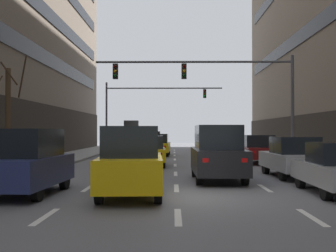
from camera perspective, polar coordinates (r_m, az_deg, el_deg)
The scene contains 36 objects.
ground_plane at distance 12.99m, azimuth 1.18°, elevation -9.33°, with size 120.00×120.00×0.00m, color slate.
lane_stripe_l1_s3 at distance 10.45m, azimuth -15.86°, elevation -11.40°, with size 0.16×2.00×0.01m, color silver.
lane_stripe_l1_s4 at distance 15.25m, azimuth -10.44°, elevation -8.02°, with size 0.16×2.00×0.01m, color silver.
lane_stripe_l1_s5 at distance 20.15m, azimuth -7.68°, elevation -6.23°, with size 0.16×2.00×0.01m, color silver.
lane_stripe_l1_s6 at distance 25.09m, azimuth -6.01°, elevation -5.14°, with size 0.16×2.00×0.01m, color silver.
lane_stripe_l1_s7 at distance 30.05m, azimuth -4.89°, elevation -4.41°, with size 0.16×2.00×0.01m, color silver.
lane_stripe_l1_s8 at distance 35.02m, azimuth -4.09°, elevation -3.89°, with size 0.16×2.00×0.01m, color silver.
lane_stripe_l1_s9 at distance 39.99m, azimuth -3.49°, elevation -3.49°, with size 0.16×2.00×0.01m, color silver.
lane_stripe_l1_s10 at distance 44.98m, azimuth -3.03°, elevation -3.18°, with size 0.16×2.00×0.01m, color silver.
lane_stripe_l2_s3 at distance 10.03m, azimuth 1.33°, elevation -11.88°, with size 0.16×2.00×0.01m, color silver.
lane_stripe_l2_s4 at distance 14.97m, azimuth 1.11°, elevation -8.17°, with size 0.16×2.00×0.01m, color silver.
lane_stripe_l2_s5 at distance 19.94m, azimuth 1.01°, elevation -6.30°, with size 0.16×2.00×0.01m, color silver.
lane_stripe_l2_s6 at distance 24.92m, azimuth 0.95°, elevation -5.18°, with size 0.16×2.00×0.01m, color silver.
lane_stripe_l2_s7 at distance 29.90m, azimuth 0.90°, elevation -4.43°, with size 0.16×2.00×0.01m, color silver.
lane_stripe_l2_s8 at distance 34.89m, azimuth 0.88°, elevation -3.90°, with size 0.16×2.00×0.01m, color silver.
lane_stripe_l2_s9 at distance 39.89m, azimuth 0.85°, elevation -3.50°, with size 0.16×2.00×0.01m, color silver.
lane_stripe_l2_s10 at distance 44.88m, azimuth 0.84°, elevation -3.19°, with size 0.16×2.00×0.01m, color silver.
lane_stripe_l3_s3 at distance 10.51m, azimuth 18.40°, elevation -11.33°, with size 0.16×2.00×0.01m, color silver.
lane_stripe_l3_s4 at distance 15.29m, azimuth 12.64°, elevation -7.99°, with size 0.16×2.00×0.01m, color silver.
lane_stripe_l3_s5 at distance 20.18m, azimuth 9.68°, elevation -6.22°, with size 0.16×2.00×0.01m, color silver.
lane_stripe_l3_s6 at distance 25.11m, azimuth 7.89°, elevation -5.14°, with size 0.16×2.00×0.01m, color silver.
lane_stripe_l3_s7 at distance 30.07m, azimuth 6.70°, elevation -4.41°, with size 0.16×2.00×0.01m, color silver.
lane_stripe_l3_s8 at distance 35.03m, azimuth 5.84°, elevation -3.88°, with size 0.16×2.00×0.01m, color silver.
lane_stripe_l3_s9 at distance 40.01m, azimuth 5.20°, elevation -3.49°, with size 0.16×2.00×0.01m, color silver.
lane_stripe_l3_s10 at distance 44.99m, azimuth 4.70°, elevation -3.18°, with size 0.16×2.00×0.01m, color silver.
car_driving_0 at distance 33.54m, azimuth -6.83°, elevation -2.65°, with size 1.90×4.39×1.63m.
car_driving_1 at distance 17.07m, azimuth 6.56°, elevation -3.59°, with size 1.93×4.53×2.18m.
taxi_driving_2 at distance 24.30m, azimuth -2.62°, elevation -3.32°, with size 2.07×4.60×1.88m.
taxi_driving_3 at distance 12.99m, azimuth -4.87°, elevation -4.69°, with size 2.00×4.40×2.27m.
car_driving_4 at distance 13.98m, azimuth -17.99°, elevation -4.53°, with size 1.93×4.26×2.02m.
taxi_driving_5 at distance 34.33m, azimuth -1.43°, elevation -2.52°, with size 2.06×4.71×1.94m.
car_parked_2 at distance 19.16m, azimuth 16.21°, elevation -3.98°, with size 2.04×4.62×1.72m.
car_parked_3 at distance 26.93m, azimuth 11.65°, elevation -3.03°, with size 2.03×4.64×1.72m.
traffic_signal_0 at distance 24.08m, azimuth 6.86°, elevation 5.60°, with size 10.93×0.35×6.00m.
traffic_signal_1 at distance 41.09m, azimuth -3.29°, elevation 3.11°, with size 11.06×0.35×6.45m.
street_tree_1 at distance 20.45m, azimuth -20.39°, elevation 1.32°, with size 1.95×1.94×5.15m.
Camera 1 is at (-0.11, -12.84, 1.95)m, focal length 46.22 mm.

